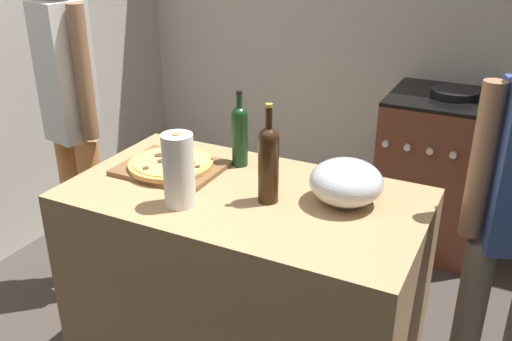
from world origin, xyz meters
TOP-DOWN VIEW (x-y plane):
  - ground_plane at (0.00, 1.23)m, footprint 3.85×3.06m
  - kitchen_wall_rear at (0.00, 2.51)m, footprint 3.85×0.10m
  - kitchen_wall_left at (-1.68, 1.23)m, footprint 0.10×3.06m
  - counter at (0.07, 0.60)m, footprint 1.34×0.74m
  - cutting_board at (-0.29, 0.65)m, footprint 0.40×0.32m
  - pizza at (-0.29, 0.65)m, footprint 0.34×0.34m
  - mixing_bowl at (0.44, 0.70)m, footprint 0.26×0.26m
  - paper_towel_roll at (-0.09, 0.42)m, footprint 0.11×0.11m
  - wine_bottle_green at (-0.06, 0.83)m, footprint 0.07×0.07m
  - wine_bottle_dark at (0.18, 0.58)m, footprint 0.07×0.07m
  - stove at (0.55, 2.11)m, footprint 0.59×0.61m
  - person_in_stripes at (-0.98, 0.83)m, footprint 0.35×0.24m

SIDE VIEW (x-z plane):
  - ground_plane at x=0.00m, z-range -0.02..0.00m
  - counter at x=0.07m, z-range 0.00..0.90m
  - stove at x=0.55m, z-range -0.02..0.96m
  - cutting_board at x=-0.29m, z-range 0.90..0.92m
  - pizza at x=-0.29m, z-range 0.92..0.94m
  - mixing_bowl at x=0.44m, z-range 0.90..1.06m
  - person_in_stripes at x=-0.98m, z-range 0.13..1.86m
  - paper_towel_roll at x=-0.09m, z-range 0.90..1.17m
  - wine_bottle_green at x=-0.06m, z-range 0.88..1.20m
  - wine_bottle_dark at x=0.18m, z-range 0.87..1.24m
  - kitchen_wall_rear at x=0.00m, z-range 0.00..2.60m
  - kitchen_wall_left at x=-1.68m, z-range 0.00..2.60m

